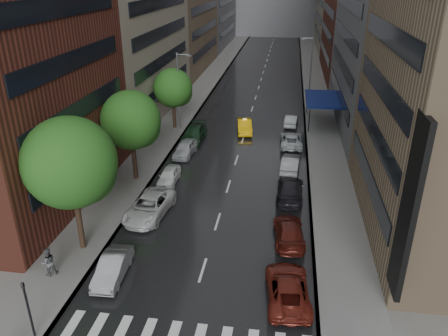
# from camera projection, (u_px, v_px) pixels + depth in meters

# --- Properties ---
(ground) EXTENTS (220.00, 220.00, 0.00)m
(ground) POSITION_uv_depth(u_px,v_px,m) (189.00, 314.00, 24.38)
(ground) COLOR gray
(ground) RESTS_ON ground
(road) EXTENTS (14.00, 140.00, 0.01)m
(road) POSITION_uv_depth(u_px,v_px,m) (258.00, 91.00, 69.40)
(road) COLOR black
(road) RESTS_ON ground
(sidewalk_left) EXTENTS (4.00, 140.00, 0.15)m
(sidewalk_left) POSITION_uv_depth(u_px,v_px,m) (202.00, 88.00, 70.57)
(sidewalk_left) COLOR gray
(sidewalk_left) RESTS_ON ground
(sidewalk_right) EXTENTS (4.00, 140.00, 0.15)m
(sidewalk_right) POSITION_uv_depth(u_px,v_px,m) (315.00, 93.00, 68.17)
(sidewalk_right) COLOR gray
(sidewalk_right) RESTS_ON ground
(tree_near) EXTENTS (5.94, 5.94, 9.47)m
(tree_near) POSITION_uv_depth(u_px,v_px,m) (70.00, 163.00, 27.47)
(tree_near) COLOR #382619
(tree_near) RESTS_ON ground
(tree_mid) EXTENTS (5.21, 5.21, 8.30)m
(tree_mid) POSITION_uv_depth(u_px,v_px,m) (131.00, 120.00, 37.78)
(tree_mid) COLOR #382619
(tree_mid) RESTS_ON ground
(tree_far) EXTENTS (4.56, 4.56, 7.27)m
(tree_far) POSITION_uv_depth(u_px,v_px,m) (173.00, 88.00, 50.95)
(tree_far) COLOR #382619
(tree_far) RESTS_ON ground
(taxi) EXTENTS (2.29, 4.82, 1.52)m
(taxi) POSITION_uv_depth(u_px,v_px,m) (245.00, 126.00, 51.42)
(taxi) COLOR #EEB20C
(taxi) RESTS_ON ground
(parked_cars_left) EXTENTS (3.23, 29.15, 1.60)m
(parked_cars_left) POSITION_uv_depth(u_px,v_px,m) (170.00, 174.00, 39.45)
(parked_cars_left) COLOR gray
(parked_cars_left) RESTS_ON ground
(parked_cars_right) EXTENTS (2.93, 36.42, 1.56)m
(parked_cars_right) POSITION_uv_depth(u_px,v_px,m) (290.00, 186.00, 37.33)
(parked_cars_right) COLOR maroon
(parked_cars_right) RESTS_ON ground
(ped_black_umbrella) EXTENTS (1.16, 1.15, 2.09)m
(ped_black_umbrella) POSITION_uv_depth(u_px,v_px,m) (47.00, 258.00, 26.85)
(ped_black_umbrella) COLOR #535459
(ped_black_umbrella) RESTS_ON sidewalk_left
(traffic_light) EXTENTS (0.18, 0.15, 3.45)m
(traffic_light) POSITION_uv_depth(u_px,v_px,m) (27.00, 305.00, 21.91)
(traffic_light) COLOR black
(traffic_light) RESTS_ON sidewalk_left
(street_lamp_left) EXTENTS (1.74, 0.22, 9.00)m
(street_lamp_left) POSITION_uv_depth(u_px,v_px,m) (179.00, 90.00, 50.40)
(street_lamp_left) COLOR gray
(street_lamp_left) RESTS_ON sidewalk_left
(street_lamp_right) EXTENTS (1.74, 0.22, 9.00)m
(street_lamp_right) POSITION_uv_depth(u_px,v_px,m) (310.00, 68.00, 61.85)
(street_lamp_right) COLOR gray
(street_lamp_right) RESTS_ON sidewalk_right
(awning) EXTENTS (4.00, 8.00, 3.12)m
(awning) POSITION_uv_depth(u_px,v_px,m) (322.00, 99.00, 53.40)
(awning) COLOR navy
(awning) RESTS_ON sidewalk_right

